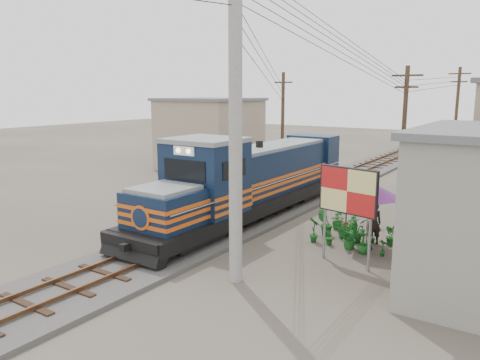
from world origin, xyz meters
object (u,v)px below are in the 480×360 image
Objects in this scene: billboard at (348,194)px; vendor at (374,223)px; locomotive at (253,181)px; market_umbrella at (369,190)px.

vendor is at bearing 99.69° from billboard.
locomotive is 5.96m from vendor.
billboard is 1.22× the size of market_umbrella.
locomotive reaches higher than market_umbrella.
locomotive reaches higher than billboard.
billboard is 2.02× the size of vendor.
market_umbrella is at bearing -14.09° from locomotive.
billboard is 3.06m from vendor.
billboard is at bearing -30.26° from locomotive.
locomotive is at bearing 165.91° from market_umbrella.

